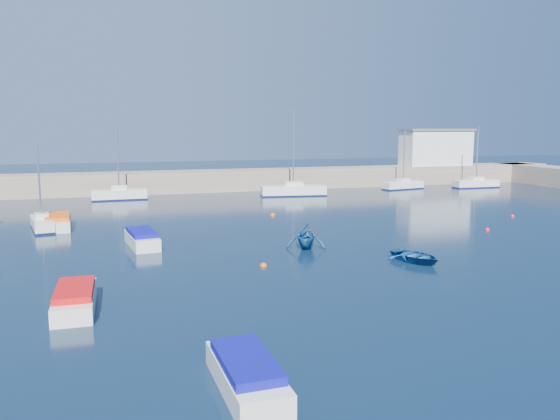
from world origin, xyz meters
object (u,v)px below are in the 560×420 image
object	(u,v)px
sailboat_5	(119,194)
sailboat_8	(476,183)
harbor_office	(436,148)
sailboat_6	(293,190)
motorboat_1	(142,239)
motorboat_2	(58,222)
dinghy_center	(416,256)
motorboat_3	(246,374)
dinghy_left	(306,236)
sailboat_3	(42,223)
motorboat_0	(75,299)
sailboat_7	(403,185)

from	to	relation	value
sailboat_5	sailboat_8	bearing A→B (deg)	-93.10
harbor_office	sailboat_6	world-z (taller)	sailboat_6
harbor_office	motorboat_1	size ratio (longest dim) A/B	2.07
motorboat_2	dinghy_center	xyz separation A→B (m)	(21.53, -18.64, -0.17)
motorboat_3	dinghy_left	bearing A→B (deg)	63.08
harbor_office	sailboat_6	size ratio (longest dim) A/B	1.00
motorboat_1	dinghy_center	xyz separation A→B (m)	(15.49, -9.46, -0.19)
harbor_office	motorboat_1	distance (m)	54.08
dinghy_center	motorboat_1	bearing A→B (deg)	129.76
sailboat_5	motorboat_2	xyz separation A→B (m)	(-5.11, -16.65, -0.13)
motorboat_1	motorboat_2	world-z (taller)	motorboat_1
sailboat_6	sailboat_8	distance (m)	26.51
harbor_office	sailboat_3	xyz separation A→B (m)	(-50.82, -22.94, -4.57)
sailboat_5	dinghy_center	size ratio (longest dim) A/B	2.40
harbor_office	dinghy_center	world-z (taller)	harbor_office
sailboat_3	dinghy_left	distance (m)	21.72
motorboat_0	motorboat_1	size ratio (longest dim) A/B	0.99
motorboat_3	dinghy_left	xyz separation A→B (m)	(8.72, 18.34, 0.32)
sailboat_8	motorboat_2	size ratio (longest dim) A/B	1.52
motorboat_1	dinghy_center	size ratio (longest dim) A/B	1.44
sailboat_5	motorboat_3	size ratio (longest dim) A/B	1.73
sailboat_7	sailboat_5	bearing A→B (deg)	79.44
harbor_office	sailboat_5	size ratio (longest dim) A/B	1.24
harbor_office	sailboat_6	bearing A→B (deg)	-161.90
harbor_office	motorboat_1	bearing A→B (deg)	-144.05
harbor_office	dinghy_left	bearing A→B (deg)	-133.01
sailboat_5	dinghy_left	bearing A→B (deg)	-160.45
harbor_office	sailboat_7	distance (m)	11.27
sailboat_6	motorboat_1	world-z (taller)	sailboat_6
sailboat_3	motorboat_1	bearing A→B (deg)	-61.19
sailboat_8	sailboat_6	bearing A→B (deg)	93.25
sailboat_6	motorboat_3	size ratio (longest dim) A/B	2.16
sailboat_5	motorboat_2	world-z (taller)	sailboat_5
harbor_office	motorboat_2	world-z (taller)	harbor_office
motorboat_2	harbor_office	bearing A→B (deg)	21.76
motorboat_1	dinghy_left	xyz separation A→B (m)	(10.53, -3.84, 0.29)
harbor_office	sailboat_5	distance (m)	45.14
motorboat_3	sailboat_6	bearing A→B (deg)	67.94
sailboat_3	dinghy_center	distance (m)	29.06
sailboat_3	motorboat_2	size ratio (longest dim) A/B	1.23
sailboat_5	motorboat_3	bearing A→B (deg)	-178.30
motorboat_1	dinghy_left	bearing A→B (deg)	-27.19
harbor_office	motorboat_2	distance (m)	54.69
sailboat_8	motorboat_1	size ratio (longest dim) A/B	1.72
sailboat_6	motorboat_1	xyz separation A→B (m)	(-18.99, -23.59, -0.14)
sailboat_5	dinghy_center	xyz separation A→B (m)	(16.42, -35.29, -0.30)
sailboat_3	harbor_office	bearing A→B (deg)	13.49
sailboat_5	motorboat_1	bearing A→B (deg)	-179.51
sailboat_7	dinghy_left	xyz separation A→B (m)	(-24.55, -29.69, 0.25)
motorboat_0	motorboat_3	world-z (taller)	motorboat_3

